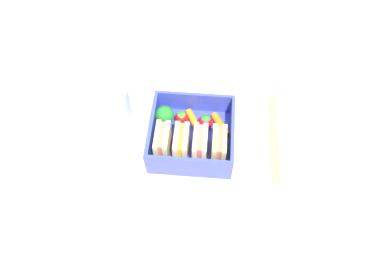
% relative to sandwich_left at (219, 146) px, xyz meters
% --- Properties ---
extents(ground_plane, '(1.20, 1.20, 0.02)m').
position_rel_sandwich_left_xyz_m(ground_plane, '(0.05, -0.03, -0.05)').
color(ground_plane, beige).
extents(bento_tray, '(0.15, 0.15, 0.01)m').
position_rel_sandwich_left_xyz_m(bento_tray, '(0.05, -0.03, -0.03)').
color(bento_tray, '#3A49C5').
rests_on(bento_tray, ground_plane).
extents(bento_rim, '(0.15, 0.15, 0.05)m').
position_rel_sandwich_left_xyz_m(bento_rim, '(0.05, -0.03, -0.00)').
color(bento_rim, '#3A49C5').
rests_on(bento_rim, bento_tray).
extents(sandwich_left, '(0.02, 0.06, 0.06)m').
position_rel_sandwich_left_xyz_m(sandwich_left, '(0.00, 0.00, 0.00)').
color(sandwich_left, tan).
rests_on(sandwich_left, bento_tray).
extents(sandwich_center_left, '(0.02, 0.06, 0.06)m').
position_rel_sandwich_left_xyz_m(sandwich_center_left, '(0.03, 0.00, 0.00)').
color(sandwich_center_left, beige).
rests_on(sandwich_center_left, bento_tray).
extents(sandwich_center, '(0.02, 0.06, 0.06)m').
position_rel_sandwich_left_xyz_m(sandwich_center, '(0.07, 0.00, 0.00)').
color(sandwich_center, beige).
rests_on(sandwich_center, bento_tray).
extents(sandwich_center_right, '(0.02, 0.06, 0.06)m').
position_rel_sandwich_left_xyz_m(sandwich_center_right, '(0.10, 0.00, 0.00)').
color(sandwich_center_right, '#D2C687').
rests_on(sandwich_center_right, bento_tray).
extents(carrot_stick_far_left, '(0.04, 0.05, 0.01)m').
position_rel_sandwich_left_xyz_m(carrot_stick_far_left, '(-0.00, -0.06, -0.02)').
color(carrot_stick_far_left, orange).
rests_on(carrot_stick_far_left, bento_tray).
extents(strawberry_left, '(0.03, 0.03, 0.03)m').
position_rel_sandwich_left_xyz_m(strawberry_left, '(0.03, -0.06, -0.01)').
color(strawberry_left, red).
rests_on(strawberry_left, bento_tray).
extents(carrot_stick_left, '(0.04, 0.05, 0.01)m').
position_rel_sandwich_left_xyz_m(carrot_stick_left, '(0.05, -0.07, -0.02)').
color(carrot_stick_left, orange).
rests_on(carrot_stick_left, bento_tray).
extents(strawberry_far_left, '(0.03, 0.03, 0.03)m').
position_rel_sandwich_left_xyz_m(strawberry_far_left, '(0.07, -0.07, -0.01)').
color(strawberry_far_left, red).
rests_on(strawberry_far_left, bento_tray).
extents(broccoli_floret, '(0.04, 0.04, 0.05)m').
position_rel_sandwich_left_xyz_m(broccoli_floret, '(0.11, -0.06, -0.00)').
color(broccoli_floret, '#8ABC5F').
rests_on(broccoli_floret, bento_tray).
extents(chopstick_pair, '(0.02, 0.21, 0.01)m').
position_rel_sandwich_left_xyz_m(chopstick_pair, '(-0.11, -0.06, -0.04)').
color(chopstick_pair, tan).
rests_on(chopstick_pair, ground_plane).
extents(drinking_glass, '(0.05, 0.05, 0.10)m').
position_rel_sandwich_left_xyz_m(drinking_glass, '(0.20, -0.07, 0.01)').
color(drinking_glass, silver).
rests_on(drinking_glass, ground_plane).
extents(folded_napkin, '(0.18, 0.14, 0.00)m').
position_rel_sandwich_left_xyz_m(folded_napkin, '(0.02, -0.19, -0.04)').
color(folded_napkin, silver).
rests_on(folded_napkin, ground_plane).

